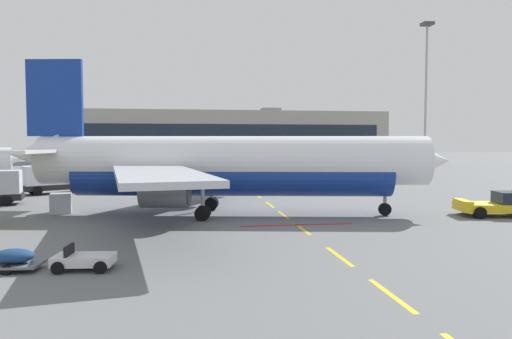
{
  "coord_description": "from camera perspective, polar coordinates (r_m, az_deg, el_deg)",
  "views": [
    {
      "loc": [
        10.44,
        -9.45,
        5.72
      ],
      "look_at": [
        16.53,
        31.36,
        3.33
      ],
      "focal_mm": 32.98,
      "sensor_mm": 36.0,
      "label": 1
    }
  ],
  "objects": [
    {
      "name": "ground",
      "position": [
        57.89,
        22.29,
        -2.6
      ],
      "size": [
        400.0,
        400.0,
        0.0
      ],
      "primitive_type": "plane",
      "color": "slate"
    },
    {
      "name": "uld_cargo_container",
      "position": [
        41.18,
        -22.58,
        -3.8
      ],
      "size": [
        1.84,
        1.81,
        1.6
      ],
      "color": "#B7BCC6",
      "rests_on": "ground"
    },
    {
      "name": "apron_paint_markings",
      "position": [
        46.93,
        0.85,
        -3.68
      ],
      "size": [
        8.0,
        93.74,
        0.01
      ],
      "color": "yellow",
      "rests_on": "ground"
    },
    {
      "name": "catering_truck",
      "position": [
        57.24,
        -23.32,
        -1.04
      ],
      "size": [
        7.25,
        5.61,
        3.14
      ],
      "color": "black",
      "rests_on": "ground"
    },
    {
      "name": "apron_light_mast_far",
      "position": [
        85.91,
        19.93,
        10.0
      ],
      "size": [
        1.8,
        1.8,
        25.87
      ],
      "color": "slate",
      "rests_on": "ground"
    },
    {
      "name": "terminal_satellite",
      "position": [
        147.35,
        -3.68,
        3.99
      ],
      "size": [
        95.0,
        27.94,
        16.51
      ],
      "color": "#9E998E",
      "rests_on": "ground"
    },
    {
      "name": "pushback_tug",
      "position": [
        41.11,
        27.58,
        -3.79
      ],
      "size": [
        6.45,
        4.11,
        2.08
      ],
      "color": "yellow",
      "rests_on": "ground"
    },
    {
      "name": "airliner_foreground",
      "position": [
        36.88,
        -3.76,
        0.56
      ],
      "size": [
        34.72,
        34.09,
        12.2
      ],
      "color": "white",
      "rests_on": "ground"
    },
    {
      "name": "baggage_train",
      "position": [
        23.85,
        -27.29,
        -9.63
      ],
      "size": [
        8.7,
        2.35,
        1.14
      ],
      "color": "silver",
      "rests_on": "ground"
    }
  ]
}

